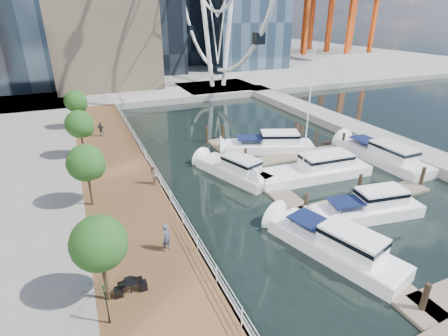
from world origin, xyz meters
name	(u,v)px	position (x,y,z in m)	size (l,w,h in m)	color
ground	(346,302)	(0.00, 0.00, 0.00)	(520.00, 520.00, 0.00)	black
boardwalk	(125,198)	(-9.00, 15.00, 0.50)	(6.00, 60.00, 1.00)	brown
seawall	(163,191)	(-6.00, 15.00, 0.50)	(0.25, 60.00, 1.00)	#595954
land_far	(111,61)	(0.00, 102.00, 0.50)	(200.00, 114.00, 1.00)	gray
breakwater	(364,133)	(20.00, 20.00, 0.50)	(4.00, 60.00, 1.00)	gray
pier	(218,88)	(14.00, 52.00, 0.50)	(14.00, 12.00, 1.00)	gray
railing	(161,180)	(-6.10, 15.00, 1.52)	(0.10, 60.00, 1.05)	white
floating_docks	(341,186)	(7.97, 9.98, 0.49)	(16.00, 34.00, 2.60)	#6D6051
street_trees	(86,163)	(-11.40, 14.00, 4.29)	(2.60, 42.60, 4.60)	#3F2B1C
yacht_foreground	(366,217)	(7.04, 6.05, 0.00)	(2.41, 9.01, 2.15)	white
pedestrian_near	(167,237)	(-7.74, 6.67, 1.87)	(0.63, 0.42, 1.74)	#4C5466
pedestrian_mid	(153,175)	(-6.60, 15.51, 1.84)	(0.82, 0.64, 1.68)	#896A5E
pedestrian_far	(101,129)	(-9.27, 29.75, 1.81)	(0.95, 0.40, 1.62)	#31373E
moored_yachts	(321,183)	(7.48, 11.87, 0.00)	(19.51, 34.78, 11.50)	white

